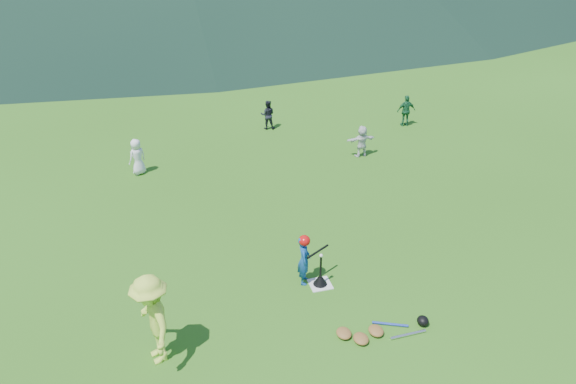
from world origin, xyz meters
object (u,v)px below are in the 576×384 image
object	(u,v)px
fielder_d	(362,141)
batting_tee	(320,280)
adult_coach	(152,320)
equipment_pile	(376,331)
batter_child	(304,260)
fielder_a	(137,157)
fielder_b	(268,115)
fielder_c	(406,111)
home_plate	(320,284)

from	to	relation	value
fielder_d	batting_tee	world-z (taller)	fielder_d
adult_coach	equipment_pile	distance (m)	4.08
batter_child	fielder_d	bearing A→B (deg)	-15.76
batting_tee	fielder_a	bearing A→B (deg)	118.24
equipment_pile	batting_tee	bearing A→B (deg)	107.73
fielder_a	equipment_pile	distance (m)	8.96
fielder_b	fielder_c	bearing A→B (deg)	-177.01
batter_child	fielder_a	world-z (taller)	batter_child
batter_child	fielder_d	world-z (taller)	batter_child
adult_coach	batting_tee	xyz separation A→B (m)	(3.43, 1.20, -0.74)
fielder_b	batting_tee	size ratio (longest dim) A/B	1.48
adult_coach	home_plate	bearing A→B (deg)	97.12
batter_child	fielder_c	world-z (taller)	batter_child
adult_coach	fielder_a	world-z (taller)	adult_coach
equipment_pile	fielder_c	bearing A→B (deg)	61.19
fielder_a	equipment_pile	bearing A→B (deg)	84.39
fielder_a	fielder_b	size ratio (longest dim) A/B	1.06
fielder_b	fielder_c	xyz separation A→B (m)	(4.67, -1.02, 0.04)
adult_coach	fielder_d	world-z (taller)	adult_coach
batting_tee	fielder_d	bearing A→B (deg)	60.45
fielder_a	fielder_b	distance (m)	5.01
fielder_c	batting_tee	xyz separation A→B (m)	(-5.68, -7.67, -0.42)
fielder_d	equipment_pile	size ratio (longest dim) A/B	0.55
batter_child	batting_tee	size ratio (longest dim) A/B	1.64
fielder_c	batting_tee	size ratio (longest dim) A/B	1.61
fielder_a	equipment_pile	size ratio (longest dim) A/B	0.59
batter_child	fielder_a	size ratio (longest dim) A/B	1.05
batting_tee	home_plate	bearing A→B (deg)	0.00
fielder_c	batter_child	bearing A→B (deg)	56.41
batter_child	fielder_c	bearing A→B (deg)	-21.77
home_plate	batter_child	distance (m)	0.65
batter_child	adult_coach	world-z (taller)	adult_coach
home_plate	fielder_d	bearing A→B (deg)	60.45
fielder_c	equipment_pile	xyz separation A→B (m)	(-5.14, -9.35, -0.48)
home_plate	batter_child	world-z (taller)	batter_child
home_plate	fielder_b	bearing A→B (deg)	83.34
fielder_a	fielder_c	xyz separation A→B (m)	(9.09, 1.32, 0.01)
fielder_c	equipment_pile	distance (m)	10.68
fielder_c	fielder_d	xyz separation A→B (m)	(-2.43, -1.94, -0.05)
fielder_a	batting_tee	world-z (taller)	fielder_a
adult_coach	batting_tee	bearing A→B (deg)	97.12
fielder_d	batting_tee	distance (m)	6.60
batter_child	fielder_c	size ratio (longest dim) A/B	1.02
adult_coach	fielder_d	size ratio (longest dim) A/B	1.76
batter_child	fielder_d	distance (m)	6.58
equipment_pile	batter_child	bearing A→B (deg)	114.13
batter_child	fielder_d	xyz separation A→B (m)	(3.55, 5.54, -0.06)
home_plate	equipment_pile	distance (m)	1.77
fielder_b	home_plate	bearing A→B (deg)	98.67
batter_child	batting_tee	world-z (taller)	batter_child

